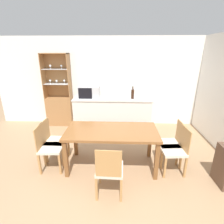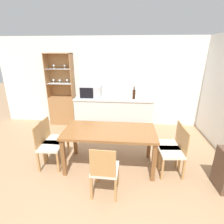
# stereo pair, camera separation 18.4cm
# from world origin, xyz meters

# --- Properties ---
(ground_plane) EXTENTS (18.00, 18.00, 0.00)m
(ground_plane) POSITION_xyz_m (0.00, 0.00, 0.00)
(ground_plane) COLOR #A37F5B
(wall_back) EXTENTS (6.80, 0.06, 2.55)m
(wall_back) POSITION_xyz_m (0.00, 2.63, 1.27)
(wall_back) COLOR white
(wall_back) RESTS_ON ground_plane
(kitchen_counter) EXTENTS (2.00, 0.64, 1.01)m
(kitchen_counter) POSITION_xyz_m (0.10, 1.89, 0.51)
(kitchen_counter) COLOR silver
(kitchen_counter) RESTS_ON ground_plane
(display_cabinet) EXTENTS (0.76, 0.34, 2.10)m
(display_cabinet) POSITION_xyz_m (-1.51, 2.44, 0.61)
(display_cabinet) COLOR #A37042
(display_cabinet) RESTS_ON ground_plane
(dining_table) EXTENTS (1.71, 0.83, 0.77)m
(dining_table) POSITION_xyz_m (0.15, 0.43, 0.68)
(dining_table) COLOR brown
(dining_table) RESTS_ON ground_plane
(dining_chair_side_left_far) EXTENTS (0.41, 0.41, 0.89)m
(dining_chair_side_left_far) POSITION_xyz_m (-1.03, 0.55, 0.45)
(dining_chair_side_left_far) COLOR beige
(dining_chair_side_left_far) RESTS_ON ground_plane
(dining_chair_side_right_far) EXTENTS (0.44, 0.44, 0.89)m
(dining_chair_side_right_far) POSITION_xyz_m (1.32, 0.56, 0.45)
(dining_chair_side_right_far) COLOR beige
(dining_chair_side_right_far) RESTS_ON ground_plane
(dining_chair_head_near) EXTENTS (0.42, 0.42, 0.89)m
(dining_chair_head_near) POSITION_xyz_m (0.14, -0.31, 0.45)
(dining_chair_head_near) COLOR beige
(dining_chair_head_near) RESTS_ON ground_plane
(dining_chair_side_right_near) EXTENTS (0.44, 0.44, 0.89)m
(dining_chair_side_right_near) POSITION_xyz_m (1.32, 0.31, 0.45)
(dining_chair_side_right_near) COLOR beige
(dining_chair_side_right_near) RESTS_ON ground_plane
(dining_chair_side_left_near) EXTENTS (0.43, 0.43, 0.89)m
(dining_chair_side_left_near) POSITION_xyz_m (-1.03, 0.30, 0.45)
(dining_chair_side_left_near) COLOR beige
(dining_chair_side_left_near) RESTS_ON ground_plane
(microwave) EXTENTS (0.53, 0.38, 0.31)m
(microwave) POSITION_xyz_m (-0.49, 1.87, 1.16)
(microwave) COLOR #B7BABF
(microwave) RESTS_ON kitchen_counter
(wine_bottle) EXTENTS (0.07, 0.07, 0.31)m
(wine_bottle) POSITION_xyz_m (0.62, 1.81, 1.13)
(wine_bottle) COLOR black
(wine_bottle) RESTS_ON kitchen_counter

